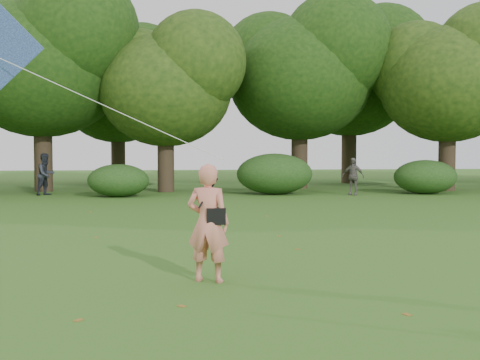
{
  "coord_description": "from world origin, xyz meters",
  "views": [
    {
      "loc": [
        -1.43,
        -9.37,
        2.1
      ],
      "look_at": [
        -0.25,
        2.0,
        1.5
      ],
      "focal_mm": 45.0,
      "sensor_mm": 36.0,
      "label": 1
    }
  ],
  "objects": [
    {
      "name": "bystander_right",
      "position": [
        6.43,
        17.01,
        0.84
      ],
      "size": [
        1.06,
        0.87,
        1.69
      ],
      "primitive_type": "imported",
      "rotation": [
        0.0,
        0.0,
        -0.54
      ],
      "color": "#645E59",
      "rests_on": "ground"
    },
    {
      "name": "bystander_left",
      "position": [
        -7.33,
        18.34,
        0.94
      ],
      "size": [
        1.13,
        1.16,
        1.88
      ],
      "primitive_type": "imported",
      "rotation": [
        0.0,
        0.0,
        0.9
      ],
      "color": "#262932",
      "rests_on": "ground"
    },
    {
      "name": "ground",
      "position": [
        0.0,
        0.0,
        0.0
      ],
      "size": [
        100.0,
        100.0,
        0.0
      ],
      "primitive_type": "plane",
      "color": "#265114",
      "rests_on": "ground"
    },
    {
      "name": "shrub_band",
      "position": [
        -0.72,
        17.6,
        0.86
      ],
      "size": [
        39.15,
        3.22,
        1.88
      ],
      "color": "#264919",
      "rests_on": "ground"
    },
    {
      "name": "crossbody_bag",
      "position": [
        -0.85,
        -0.01,
        1.05
      ],
      "size": [
        0.43,
        0.2,
        0.72
      ],
      "color": "black",
      "rests_on": "ground"
    },
    {
      "name": "tree_line",
      "position": [
        1.67,
        22.88,
        5.6
      ],
      "size": [
        54.7,
        15.3,
        9.48
      ],
      "color": "#3A2D1E",
      "rests_on": "ground"
    },
    {
      "name": "man_kite_flyer",
      "position": [
        -0.96,
        0.02,
        0.93
      ],
      "size": [
        0.79,
        0.65,
        1.86
      ],
      "primitive_type": "imported",
      "rotation": [
        0.0,
        0.0,
        2.8
      ],
      "color": "#E27F6A",
      "rests_on": "ground"
    },
    {
      "name": "fallen_leaves",
      "position": [
        -0.78,
        2.94,
        0.01
      ],
      "size": [
        9.43,
        13.1,
        0.01
      ],
      "color": "brown",
      "rests_on": "ground"
    }
  ]
}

